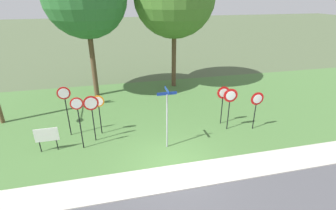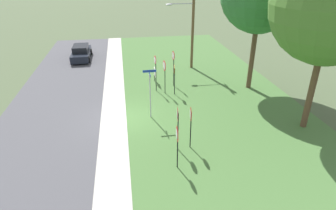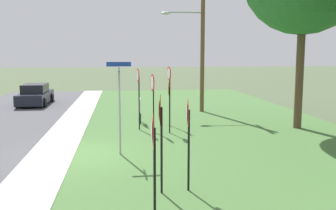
{
  "view_description": "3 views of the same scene",
  "coord_description": "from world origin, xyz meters",
  "px_view_note": "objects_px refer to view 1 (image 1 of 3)",
  "views": [
    {
      "loc": [
        -2.32,
        -8.97,
        7.17
      ],
      "look_at": [
        0.57,
        3.3,
        1.55
      ],
      "focal_mm": 26.81,
      "sensor_mm": 36.0,
      "label": 1
    },
    {
      "loc": [
        16.18,
        0.03,
        8.83
      ],
      "look_at": [
        1.27,
        2.47,
        1.37
      ],
      "focal_mm": 30.69,
      "sensor_mm": 36.0,
      "label": 2
    },
    {
      "loc": [
        12.83,
        1.57,
        3.49
      ],
      "look_at": [
        -0.33,
        3.25,
        1.65
      ],
      "focal_mm": 40.53,
      "sensor_mm": 36.0,
      "label": 3
    }
  ],
  "objects_px": {
    "stop_sign_far_left": "(92,109)",
    "yield_sign_near_right": "(223,96)",
    "stop_sign_far_center": "(78,113)",
    "notice_board": "(47,136)",
    "stop_sign_near_right": "(65,101)",
    "street_name_post": "(167,114)",
    "yield_sign_near_left": "(230,99)",
    "stop_sign_near_left": "(99,107)",
    "yield_sign_far_left": "(257,102)"
  },
  "relations": [
    {
      "from": "yield_sign_near_right",
      "to": "notice_board",
      "type": "xyz_separation_m",
      "value": [
        -9.42,
        -0.68,
        -0.92
      ]
    },
    {
      "from": "stop_sign_far_left",
      "to": "yield_sign_near_right",
      "type": "xyz_separation_m",
      "value": [
        7.22,
        0.23,
        -0.1
      ]
    },
    {
      "from": "stop_sign_near_right",
      "to": "notice_board",
      "type": "relative_size",
      "value": 2.25
    },
    {
      "from": "stop_sign_far_left",
      "to": "stop_sign_far_center",
      "type": "distance_m",
      "value": 0.83
    },
    {
      "from": "yield_sign_near_right",
      "to": "yield_sign_far_left",
      "type": "relative_size",
      "value": 1.05
    },
    {
      "from": "stop_sign_near_right",
      "to": "stop_sign_far_left",
      "type": "height_order",
      "value": "stop_sign_near_right"
    },
    {
      "from": "stop_sign_near_right",
      "to": "stop_sign_near_left",
      "type": "bearing_deg",
      "value": -14.09
    },
    {
      "from": "street_name_post",
      "to": "notice_board",
      "type": "bearing_deg",
      "value": 169.32
    },
    {
      "from": "yield_sign_near_right",
      "to": "street_name_post",
      "type": "distance_m",
      "value": 4.04
    },
    {
      "from": "stop_sign_far_center",
      "to": "notice_board",
      "type": "bearing_deg",
      "value": 168.39
    },
    {
      "from": "stop_sign_far_left",
      "to": "street_name_post",
      "type": "xyz_separation_m",
      "value": [
        3.54,
        -1.43,
        0.0
      ]
    },
    {
      "from": "stop_sign_near_right",
      "to": "yield_sign_near_left",
      "type": "distance_m",
      "value": 8.76
    },
    {
      "from": "yield_sign_near_right",
      "to": "stop_sign_far_center",
      "type": "bearing_deg",
      "value": -166.24
    },
    {
      "from": "stop_sign_far_left",
      "to": "street_name_post",
      "type": "distance_m",
      "value": 3.82
    },
    {
      "from": "stop_sign_near_left",
      "to": "yield_sign_near_right",
      "type": "xyz_separation_m",
      "value": [
        6.91,
        -0.44,
        0.12
      ]
    },
    {
      "from": "stop_sign_far_center",
      "to": "yield_sign_near_left",
      "type": "relative_size",
      "value": 1.12
    },
    {
      "from": "stop_sign_near_right",
      "to": "stop_sign_far_center",
      "type": "distance_m",
      "value": 1.67
    },
    {
      "from": "stop_sign_near_left",
      "to": "stop_sign_far_center",
      "type": "bearing_deg",
      "value": -115.99
    },
    {
      "from": "stop_sign_near_left",
      "to": "yield_sign_near_left",
      "type": "height_order",
      "value": "yield_sign_near_left"
    },
    {
      "from": "street_name_post",
      "to": "notice_board",
      "type": "distance_m",
      "value": 5.91
    },
    {
      "from": "notice_board",
      "to": "stop_sign_far_center",
      "type": "bearing_deg",
      "value": -6.1
    },
    {
      "from": "stop_sign_near_right",
      "to": "yield_sign_near_right",
      "type": "height_order",
      "value": "stop_sign_near_right"
    },
    {
      "from": "yield_sign_near_left",
      "to": "yield_sign_near_right",
      "type": "height_order",
      "value": "yield_sign_near_left"
    },
    {
      "from": "street_name_post",
      "to": "notice_board",
      "type": "xyz_separation_m",
      "value": [
        -5.74,
        0.99,
        -1.03
      ]
    },
    {
      "from": "stop_sign_far_center",
      "to": "street_name_post",
      "type": "bearing_deg",
      "value": -18.05
    },
    {
      "from": "stop_sign_far_left",
      "to": "yield_sign_near_left",
      "type": "bearing_deg",
      "value": -9.18
    },
    {
      "from": "yield_sign_near_left",
      "to": "stop_sign_far_left",
      "type": "bearing_deg",
      "value": -175.07
    },
    {
      "from": "stop_sign_far_center",
      "to": "stop_sign_far_left",
      "type": "bearing_deg",
      "value": 39.0
    },
    {
      "from": "stop_sign_far_center",
      "to": "notice_board",
      "type": "xyz_separation_m",
      "value": [
        -1.62,
        0.14,
        -1.12
      ]
    },
    {
      "from": "stop_sign_far_center",
      "to": "street_name_post",
      "type": "xyz_separation_m",
      "value": [
        4.12,
        -0.84,
        -0.09
      ]
    },
    {
      "from": "stop_sign_far_left",
      "to": "stop_sign_far_center",
      "type": "height_order",
      "value": "stop_sign_far_center"
    },
    {
      "from": "stop_sign_far_left",
      "to": "street_name_post",
      "type": "height_order",
      "value": "street_name_post"
    },
    {
      "from": "stop_sign_near_left",
      "to": "yield_sign_far_left",
      "type": "height_order",
      "value": "stop_sign_near_left"
    },
    {
      "from": "stop_sign_far_center",
      "to": "yield_sign_near_right",
      "type": "height_order",
      "value": "stop_sign_far_center"
    },
    {
      "from": "notice_board",
      "to": "stop_sign_near_left",
      "type": "bearing_deg",
      "value": 22.92
    },
    {
      "from": "stop_sign_near_right",
      "to": "yield_sign_far_left",
      "type": "xyz_separation_m",
      "value": [
        10.11,
        -1.66,
        -0.36
      ]
    },
    {
      "from": "yield_sign_far_left",
      "to": "notice_board",
      "type": "relative_size",
      "value": 1.8
    },
    {
      "from": "stop_sign_near_right",
      "to": "yield_sign_near_left",
      "type": "bearing_deg",
      "value": -15.13
    },
    {
      "from": "yield_sign_far_left",
      "to": "street_name_post",
      "type": "bearing_deg",
      "value": -169.73
    },
    {
      "from": "stop_sign_near_left",
      "to": "notice_board",
      "type": "bearing_deg",
      "value": -146.77
    },
    {
      "from": "yield_sign_far_left",
      "to": "notice_board",
      "type": "height_order",
      "value": "yield_sign_far_left"
    },
    {
      "from": "stop_sign_far_center",
      "to": "yield_sign_near_left",
      "type": "xyz_separation_m",
      "value": [
        7.89,
        0.13,
        -0.11
      ]
    },
    {
      "from": "stop_sign_near_left",
      "to": "stop_sign_far_center",
      "type": "relative_size",
      "value": 0.83
    },
    {
      "from": "stop_sign_near_left",
      "to": "stop_sign_far_left",
      "type": "relative_size",
      "value": 0.9
    },
    {
      "from": "stop_sign_far_center",
      "to": "street_name_post",
      "type": "height_order",
      "value": "street_name_post"
    },
    {
      "from": "stop_sign_far_left",
      "to": "street_name_post",
      "type": "bearing_deg",
      "value": -27.63
    },
    {
      "from": "stop_sign_near_right",
      "to": "yield_sign_near_right",
      "type": "bearing_deg",
      "value": -10.67
    },
    {
      "from": "stop_sign_near_right",
      "to": "street_name_post",
      "type": "xyz_separation_m",
      "value": [
        4.88,
        -2.33,
        -0.16
      ]
    },
    {
      "from": "stop_sign_near_left",
      "to": "notice_board",
      "type": "height_order",
      "value": "stop_sign_near_left"
    },
    {
      "from": "stop_sign_far_left",
      "to": "yield_sign_near_right",
      "type": "distance_m",
      "value": 7.23
    }
  ]
}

